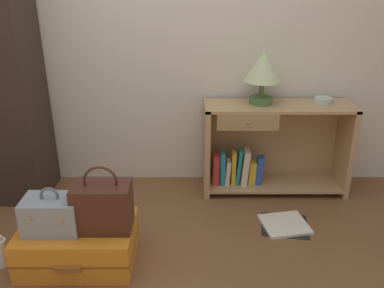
{
  "coord_description": "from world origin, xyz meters",
  "views": [
    {
      "loc": [
        0.23,
        -1.58,
        1.57
      ],
      "look_at": [
        0.22,
        0.86,
        0.55
      ],
      "focal_mm": 37.7,
      "sensor_mm": 36.0,
      "label": 1
    }
  ],
  "objects_px": {
    "suitcase_large": "(81,243)",
    "handbag": "(104,206)",
    "bottle": "(3,251)",
    "bookshelf": "(271,148)",
    "table_lamp": "(265,70)",
    "train_case": "(54,214)",
    "open_book_on_floor": "(286,225)",
    "bowl": "(325,101)"
  },
  "relations": [
    {
      "from": "table_lamp",
      "to": "open_book_on_floor",
      "type": "height_order",
      "value": "table_lamp"
    },
    {
      "from": "bookshelf",
      "to": "bottle",
      "type": "bearing_deg",
      "value": -151.15
    },
    {
      "from": "table_lamp",
      "to": "suitcase_large",
      "type": "relative_size",
      "value": 0.58
    },
    {
      "from": "suitcase_large",
      "to": "bookshelf",
      "type": "bearing_deg",
      "value": 35.59
    },
    {
      "from": "table_lamp",
      "to": "handbag",
      "type": "height_order",
      "value": "table_lamp"
    },
    {
      "from": "handbag",
      "to": "table_lamp",
      "type": "bearing_deg",
      "value": 42.33
    },
    {
      "from": "table_lamp",
      "to": "train_case",
      "type": "relative_size",
      "value": 1.23
    },
    {
      "from": "bookshelf",
      "to": "table_lamp",
      "type": "height_order",
      "value": "table_lamp"
    },
    {
      "from": "open_book_on_floor",
      "to": "suitcase_large",
      "type": "bearing_deg",
      "value": -164.32
    },
    {
      "from": "open_book_on_floor",
      "to": "train_case",
      "type": "bearing_deg",
      "value": -164.2
    },
    {
      "from": "bowl",
      "to": "bottle",
      "type": "bearing_deg",
      "value": -155.39
    },
    {
      "from": "suitcase_large",
      "to": "train_case",
      "type": "bearing_deg",
      "value": -162.93
    },
    {
      "from": "bottle",
      "to": "handbag",
      "type": "bearing_deg",
      "value": 2.33
    },
    {
      "from": "bookshelf",
      "to": "bottle",
      "type": "xyz_separation_m",
      "value": [
        -1.7,
        -0.94,
        -0.26
      ]
    },
    {
      "from": "train_case",
      "to": "open_book_on_floor",
      "type": "distance_m",
      "value": 1.5
    },
    {
      "from": "table_lamp",
      "to": "bowl",
      "type": "relative_size",
      "value": 2.88
    },
    {
      "from": "train_case",
      "to": "handbag",
      "type": "bearing_deg",
      "value": 4.61
    },
    {
      "from": "table_lamp",
      "to": "bowl",
      "type": "distance_m",
      "value": 0.52
    },
    {
      "from": "table_lamp",
      "to": "bottle",
      "type": "distance_m",
      "value": 2.06
    },
    {
      "from": "bookshelf",
      "to": "open_book_on_floor",
      "type": "height_order",
      "value": "bookshelf"
    },
    {
      "from": "suitcase_large",
      "to": "handbag",
      "type": "bearing_deg",
      "value": -4.37
    },
    {
      "from": "bookshelf",
      "to": "suitcase_large",
      "type": "xyz_separation_m",
      "value": [
        -1.26,
        -0.9,
        -0.23
      ]
    },
    {
      "from": "train_case",
      "to": "open_book_on_floor",
      "type": "bearing_deg",
      "value": 15.8
    },
    {
      "from": "bottle",
      "to": "bookshelf",
      "type": "bearing_deg",
      "value": 28.85
    },
    {
      "from": "table_lamp",
      "to": "train_case",
      "type": "xyz_separation_m",
      "value": [
        -1.29,
        -0.94,
        -0.61
      ]
    },
    {
      "from": "bookshelf",
      "to": "bowl",
      "type": "bearing_deg",
      "value": 2.33
    },
    {
      "from": "table_lamp",
      "to": "handbag",
      "type": "bearing_deg",
      "value": -137.67
    },
    {
      "from": "table_lamp",
      "to": "open_book_on_floor",
      "type": "xyz_separation_m",
      "value": [
        0.12,
        -0.54,
        -0.94
      ]
    },
    {
      "from": "open_book_on_floor",
      "to": "handbag",
      "type": "bearing_deg",
      "value": -161.58
    },
    {
      "from": "bookshelf",
      "to": "table_lamp",
      "type": "distance_m",
      "value": 0.61
    },
    {
      "from": "table_lamp",
      "to": "open_book_on_floor",
      "type": "bearing_deg",
      "value": -77.04
    },
    {
      "from": "table_lamp",
      "to": "bottle",
      "type": "xyz_separation_m",
      "value": [
        -1.61,
        -0.94,
        -0.86
      ]
    },
    {
      "from": "bottle",
      "to": "open_book_on_floor",
      "type": "bearing_deg",
      "value": 12.99
    },
    {
      "from": "train_case",
      "to": "bottle",
      "type": "bearing_deg",
      "value": -179.61
    },
    {
      "from": "bowl",
      "to": "handbag",
      "type": "xyz_separation_m",
      "value": [
        -1.47,
        -0.93,
        -0.34
      ]
    },
    {
      "from": "open_book_on_floor",
      "to": "bookshelf",
      "type": "bearing_deg",
      "value": 94.16
    },
    {
      "from": "suitcase_large",
      "to": "handbag",
      "type": "xyz_separation_m",
      "value": [
        0.17,
        -0.01,
        0.26
      ]
    },
    {
      "from": "bookshelf",
      "to": "suitcase_large",
      "type": "distance_m",
      "value": 1.56
    },
    {
      "from": "table_lamp",
      "to": "handbag",
      "type": "xyz_separation_m",
      "value": [
        -1.0,
        -0.92,
        -0.57
      ]
    },
    {
      "from": "bookshelf",
      "to": "bowl",
      "type": "height_order",
      "value": "bowl"
    },
    {
      "from": "suitcase_large",
      "to": "bottle",
      "type": "bearing_deg",
      "value": -175.17
    },
    {
      "from": "handbag",
      "to": "bowl",
      "type": "bearing_deg",
      "value": 32.27
    }
  ]
}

